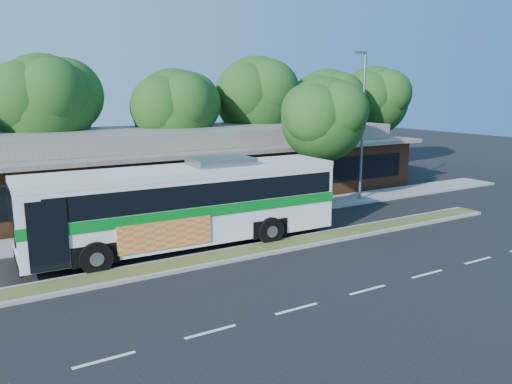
# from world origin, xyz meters

# --- Properties ---
(ground) EXTENTS (120.00, 120.00, 0.00)m
(ground) POSITION_xyz_m (0.00, 0.00, 0.00)
(ground) COLOR black
(ground) RESTS_ON ground
(median_strip) EXTENTS (26.00, 1.10, 0.15)m
(median_strip) POSITION_xyz_m (0.00, 0.60, 0.07)
(median_strip) COLOR #4F5825
(median_strip) RESTS_ON ground
(sidewalk) EXTENTS (44.00, 2.60, 0.12)m
(sidewalk) POSITION_xyz_m (0.00, 6.40, 0.06)
(sidewalk) COLOR gray
(sidewalk) RESTS_ON ground
(plaza_building) EXTENTS (33.20, 11.20, 4.45)m
(plaza_building) POSITION_xyz_m (0.00, 12.99, 2.13)
(plaza_building) COLOR brown
(plaza_building) RESTS_ON ground
(lamp_post) EXTENTS (0.93, 0.18, 9.07)m
(lamp_post) POSITION_xyz_m (9.56, 6.00, 4.90)
(lamp_post) COLOR slate
(lamp_post) RESTS_ON ground
(tree_bg_b) EXTENTS (6.69, 6.00, 9.00)m
(tree_bg_b) POSITION_xyz_m (-6.57, 16.14, 6.14)
(tree_bg_b) COLOR black
(tree_bg_b) RESTS_ON ground
(tree_bg_c) EXTENTS (6.24, 5.60, 8.26)m
(tree_bg_c) POSITION_xyz_m (1.40, 15.13, 5.59)
(tree_bg_c) COLOR black
(tree_bg_c) RESTS_ON ground
(tree_bg_d) EXTENTS (6.91, 6.20, 9.37)m
(tree_bg_d) POSITION_xyz_m (8.45, 16.15, 6.42)
(tree_bg_d) COLOR black
(tree_bg_d) RESTS_ON ground
(tree_bg_e) EXTENTS (6.47, 5.80, 8.50)m
(tree_bg_e) POSITION_xyz_m (14.42, 15.14, 5.74)
(tree_bg_e) COLOR black
(tree_bg_e) RESTS_ON ground
(tree_bg_f) EXTENTS (6.69, 6.00, 8.92)m
(tree_bg_f) POSITION_xyz_m (20.43, 16.14, 6.06)
(tree_bg_f) COLOR black
(tree_bg_f) RESTS_ON ground
(transit_bus) EXTENTS (13.80, 3.47, 3.85)m
(transit_bus) POSITION_xyz_m (-3.38, 2.72, 2.14)
(transit_bus) COLOR silver
(transit_bus) RESTS_ON ground
(sidewalk_tree) EXTENTS (5.28, 4.74, 7.57)m
(sidewalk_tree) POSITION_xyz_m (6.34, 5.41, 5.31)
(sidewalk_tree) COLOR black
(sidewalk_tree) RESTS_ON ground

